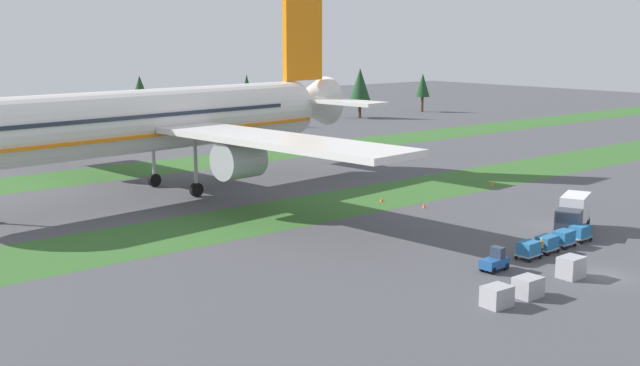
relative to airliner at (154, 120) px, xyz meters
The scene contains 18 objects.
ground_plane 54.98m from the airliner, 76.68° to the right, with size 400.00×400.00×0.00m, color #47474C.
grass_strip_near 23.98m from the airliner, 55.64° to the right, with size 320.00×12.13×0.01m, color #336028.
grass_strip_far 23.78m from the airliner, 55.24° to the left, with size 320.00×12.13×0.01m, color #336028.
airliner is the anchor object (origin of this frame).
baggage_tug 47.40m from the airliner, 81.63° to the right, with size 2.66×1.43×1.97m.
cargo_dolly_lead 48.12m from the airliner, 75.58° to the right, with size 2.27×1.61×1.55m.
cargo_dolly_second 48.78m from the airliner, 72.19° to the right, with size 2.27×1.61×1.55m.
cargo_dolly_third 49.60m from the airliner, 68.90° to the right, with size 2.27×1.61×1.55m.
cargo_dolly_fourth 50.57m from the airliner, 65.74° to the right, with size 2.27×1.61×1.55m.
catering_truck 49.37m from the airliner, 61.53° to the right, with size 7.31×4.79×3.58m.
ground_crew_marshaller 48.78m from the airliner, 74.09° to the right, with size 0.53×0.36×1.74m.
uld_container_0 52.34m from the airliner, 90.10° to the right, with size 2.00×1.60×1.53m, color #A3A3A8.
uld_container_1 52.62m from the airliner, 86.26° to the right, with size 2.00×1.60×1.52m, color #A3A3A8.
uld_container_2 52.87m from the airliner, 78.98° to the right, with size 2.00×1.60×1.73m, color #A3A3A8.
taxiway_marker_0 29.13m from the airliner, 48.20° to the right, with size 0.44×0.44×0.49m, color orange.
taxiway_marker_1 43.87m from the airliner, 32.09° to the right, with size 0.44×0.44×0.67m, color orange.
taxiway_marker_2 34.03m from the airliner, 52.91° to the right, with size 0.44×0.44×0.51m, color orange.
distant_tree_line 54.51m from the airliner, 76.87° to the left, with size 188.65×9.70×12.27m.
Camera 1 is at (-55.85, -31.27, 19.09)m, focal length 43.03 mm.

